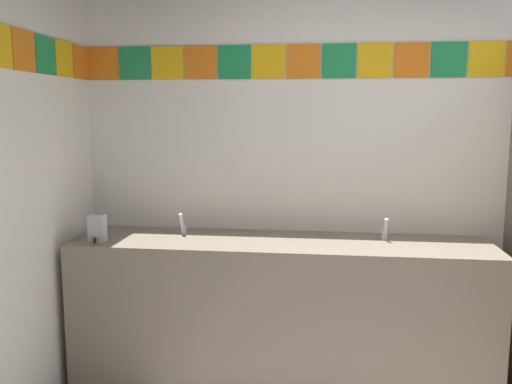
# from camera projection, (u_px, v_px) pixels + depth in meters

# --- Properties ---
(wall_back) EXTENTS (4.24, 0.09, 2.66)m
(wall_back) POSITION_uv_depth(u_px,v_px,m) (424.00, 160.00, 3.26)
(wall_back) COLOR white
(wall_back) RESTS_ON ground_plane
(vanity_counter) EXTENTS (2.43, 0.56, 0.88)m
(vanity_counter) POSITION_uv_depth(u_px,v_px,m) (280.00, 311.00, 3.18)
(vanity_counter) COLOR gray
(vanity_counter) RESTS_ON ground_plane
(faucet_left) EXTENTS (0.04, 0.10, 0.14)m
(faucet_left) POSITION_uv_depth(u_px,v_px,m) (183.00, 226.00, 3.27)
(faucet_left) COLOR silver
(faucet_left) RESTS_ON vanity_counter
(faucet_right) EXTENTS (0.04, 0.10, 0.14)m
(faucet_right) POSITION_uv_depth(u_px,v_px,m) (385.00, 231.00, 3.12)
(faucet_right) COLOR silver
(faucet_right) RESTS_ON vanity_counter
(soap_dispenser) EXTENTS (0.09, 0.09, 0.16)m
(soap_dispenser) POSITION_uv_depth(u_px,v_px,m) (97.00, 228.00, 3.07)
(soap_dispenser) COLOR #B7BABF
(soap_dispenser) RESTS_ON vanity_counter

